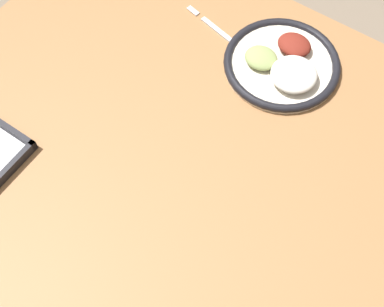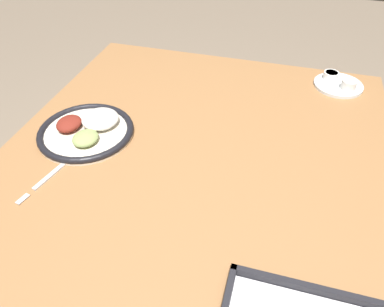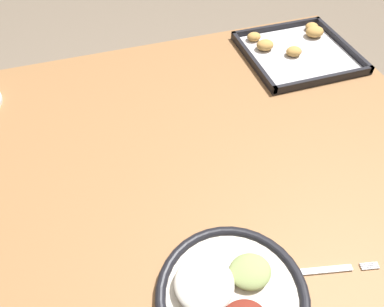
# 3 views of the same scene
# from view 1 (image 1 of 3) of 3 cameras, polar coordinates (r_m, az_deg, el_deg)

# --- Properties ---
(ground_plane) EXTENTS (8.00, 8.00, 0.00)m
(ground_plane) POSITION_cam_1_polar(r_m,az_deg,el_deg) (1.86, -0.34, -11.78)
(ground_plane) COLOR #7A6B59
(dining_table) EXTENTS (1.28, 1.06, 0.77)m
(dining_table) POSITION_cam_1_polar(r_m,az_deg,el_deg) (1.23, -0.50, -2.50)
(dining_table) COLOR olive
(dining_table) RESTS_ON ground_plane
(dinner_plate) EXTENTS (0.28, 0.28, 0.05)m
(dinner_plate) POSITION_cam_1_polar(r_m,az_deg,el_deg) (1.29, 9.69, 9.40)
(dinner_plate) COLOR beige
(dinner_plate) RESTS_ON dining_table
(fork) EXTENTS (0.19, 0.05, 0.00)m
(fork) POSITION_cam_1_polar(r_m,az_deg,el_deg) (1.35, 2.83, 12.96)
(fork) COLOR silver
(fork) RESTS_ON dining_table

